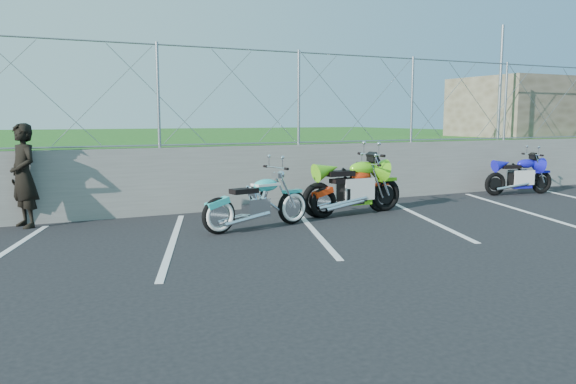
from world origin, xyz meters
name	(u,v)px	position (x,y,z in m)	size (l,w,h in m)	color
ground	(341,239)	(0.00, 0.00, 0.00)	(90.00, 90.00, 0.00)	black
retaining_wall	(256,177)	(0.00, 3.50, 0.65)	(30.00, 0.22, 1.30)	slate
grass_field	(153,151)	(0.00, 13.50, 0.65)	(30.00, 20.00, 1.30)	#1B4F15
stone_building	(537,108)	(10.50, 5.50, 2.20)	(5.00, 3.00, 1.80)	brown
chain_link_fence	(255,97)	(0.00, 3.50, 2.30)	(28.00, 0.03, 2.00)	gray
sign_pole	(500,83)	(7.20, 3.90, 2.80)	(0.08, 0.08, 3.00)	gray
parking_lines	(370,222)	(1.20, 1.00, 0.00)	(18.29, 4.31, 0.01)	silver
cruiser_turquoise	(258,204)	(-0.84, 1.34, 0.42)	(2.08, 0.65, 1.04)	black
naked_orange	(354,193)	(1.38, 1.86, 0.42)	(1.97, 0.67, 0.98)	black
sportbike_green	(354,188)	(1.42, 1.90, 0.50)	(2.26, 0.81, 1.17)	black
sportbike_blue	(520,177)	(6.61, 2.55, 0.43)	(1.91, 0.68, 0.99)	black
person_standing	(23,176)	(-4.41, 3.20, 0.89)	(0.65, 0.43, 1.79)	black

